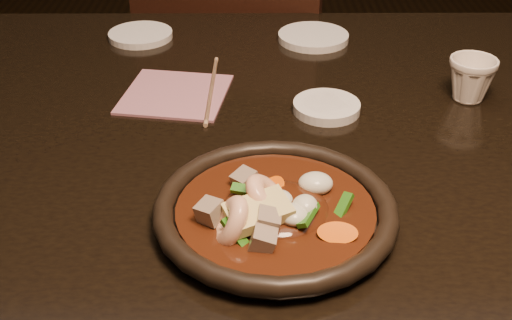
{
  "coord_description": "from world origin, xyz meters",
  "views": [
    {
      "loc": [
        -0.05,
        -0.83,
        1.21
      ],
      "look_at": [
        -0.04,
        -0.19,
        0.8
      ],
      "focal_mm": 45.0,
      "sensor_mm": 36.0,
      "label": 1
    }
  ],
  "objects_px": {
    "chair": "(241,74)",
    "plate": "(275,211)",
    "table": "(283,162)",
    "tea_cup": "(471,78)"
  },
  "relations": [
    {
      "from": "chair",
      "to": "plate",
      "type": "xyz_separation_m",
      "value": [
        0.05,
        -0.89,
        0.24
      ]
    },
    {
      "from": "table",
      "to": "chair",
      "type": "relative_size",
      "value": 1.68
    },
    {
      "from": "plate",
      "to": "chair",
      "type": "bearing_deg",
      "value": 93.51
    },
    {
      "from": "table",
      "to": "plate",
      "type": "relative_size",
      "value": 5.69
    },
    {
      "from": "chair",
      "to": "plate",
      "type": "relative_size",
      "value": 3.39
    },
    {
      "from": "table",
      "to": "chair",
      "type": "bearing_deg",
      "value": 96.73
    },
    {
      "from": "table",
      "to": "chair",
      "type": "distance_m",
      "value": 0.67
    },
    {
      "from": "chair",
      "to": "tea_cup",
      "type": "distance_m",
      "value": 0.74
    },
    {
      "from": "chair",
      "to": "table",
      "type": "bearing_deg",
      "value": 112.64
    },
    {
      "from": "table",
      "to": "chair",
      "type": "xyz_separation_m",
      "value": [
        -0.08,
        0.64,
        -0.15
      ]
    }
  ]
}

